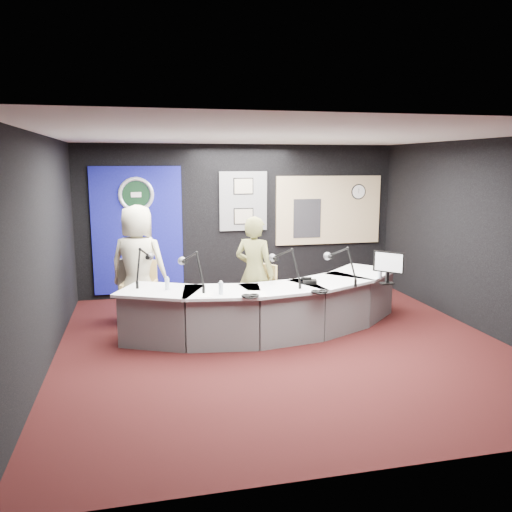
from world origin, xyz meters
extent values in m
plane|color=black|center=(0.00, 0.00, 0.00)|extent=(6.00, 6.00, 0.00)
cube|color=silver|center=(0.00, 0.00, 2.80)|extent=(6.00, 6.00, 0.02)
cube|color=black|center=(0.00, 3.00, 1.40)|extent=(6.00, 0.02, 2.80)
cube|color=black|center=(0.00, -3.00, 1.40)|extent=(6.00, 0.02, 2.80)
cube|color=black|center=(-3.00, 0.00, 1.40)|extent=(0.02, 6.00, 2.80)
cube|color=black|center=(3.00, 0.00, 1.40)|extent=(0.02, 6.00, 2.80)
cube|color=navy|center=(-1.90, 2.97, 1.25)|extent=(1.60, 0.05, 2.30)
torus|color=silver|center=(-1.90, 2.93, 1.90)|extent=(0.63, 0.07, 0.63)
cylinder|color=black|center=(-1.90, 2.94, 1.90)|extent=(0.48, 0.01, 0.48)
cube|color=slate|center=(0.05, 2.97, 1.75)|extent=(0.90, 0.04, 1.10)
cube|color=gray|center=(0.05, 2.94, 2.03)|extent=(0.34, 0.02, 0.27)
cube|color=gray|center=(0.05, 2.94, 1.47)|extent=(0.34, 0.02, 0.27)
cube|color=tan|center=(1.75, 2.97, 1.55)|extent=(2.12, 0.06, 1.32)
cube|color=#FFE7A1|center=(1.75, 2.96, 1.55)|extent=(2.00, 0.02, 1.20)
cube|color=black|center=(1.30, 2.94, 1.40)|extent=(0.55, 0.02, 0.75)
cylinder|color=white|center=(2.35, 2.94, 1.90)|extent=(0.28, 0.01, 0.28)
cube|color=#6D6A5C|center=(-1.98, 1.66, 0.62)|extent=(0.51, 0.21, 0.70)
imported|color=beige|center=(-1.90, 1.41, 0.92)|extent=(1.05, 0.88, 1.84)
imported|color=olive|center=(-0.22, 0.79, 0.85)|extent=(0.74, 0.70, 1.69)
cube|color=black|center=(1.55, 0.08, 1.07)|extent=(0.34, 0.37, 0.33)
cube|color=black|center=(0.49, 0.36, 0.78)|extent=(0.23, 0.20, 0.05)
torus|color=black|center=(0.44, -0.19, 0.77)|extent=(0.21, 0.21, 0.03)
torus|color=black|center=(-0.50, -0.20, 0.77)|extent=(0.23, 0.23, 0.04)
cube|color=white|center=(-1.06, 0.05, 0.75)|extent=(0.26, 0.33, 0.00)
cube|color=white|center=(-0.38, -0.06, 0.75)|extent=(0.29, 0.37, 0.00)
camera|label=1|loc=(-1.86, -6.46, 2.45)|focal=36.00mm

